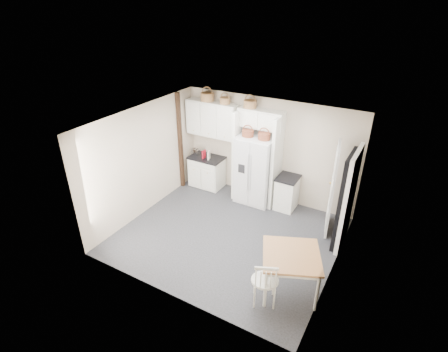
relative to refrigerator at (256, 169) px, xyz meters
The scene contains 27 objects.
floor 1.88m from the refrigerator, 84.83° to the right, with size 4.50×4.50×0.00m, color black.
ceiling 2.40m from the refrigerator, 84.83° to the right, with size 4.50×4.50×0.00m, color white.
wall_back 0.57m from the refrigerator, 66.40° to the left, with size 4.50×4.50×0.00m, color #BFB399.
wall_left 2.71m from the refrigerator, 141.73° to the right, with size 4.00×4.00×0.00m, color #BFB399.
wall_right 2.95m from the refrigerator, 34.62° to the right, with size 4.00×4.00×0.00m, color #BFB399.
refrigerator is the anchor object (origin of this frame).
base_cab_left 1.55m from the refrigerator, behind, with size 0.88×0.56×0.82m, color white.
base_cab_right 0.95m from the refrigerator, ahead, with size 0.46×0.55×0.81m, color white.
dining_table 3.15m from the refrigerator, 53.58° to the right, with size 0.97×0.97×0.80m, color olive.
windsor_chair 3.39m from the refrigerator, 62.01° to the right, with size 0.47×0.42×0.95m, color white.
counter_left 1.48m from the refrigerator, behind, with size 0.92×0.59×0.04m, color black.
counter_right 0.83m from the refrigerator, ahead, with size 0.50×0.59×0.04m, color black.
toaster 1.82m from the refrigerator, behind, with size 0.24×0.14×0.16m, color silver.
cookbook_red 1.50m from the refrigerator, behind, with size 0.03×0.15×0.22m, color #B01121.
cookbook_cream 1.35m from the refrigerator, behind, with size 0.03×0.15×0.22m, color silver.
basket_upper_b 2.18m from the refrigerator, behind, with size 0.34×0.34×0.20m, color olive.
basket_upper_c 1.85m from the refrigerator, 169.98° to the left, with size 0.26×0.26×0.15m, color olive.
basket_bridge_a 1.61m from the refrigerator, 150.37° to the left, with size 0.31×0.31×0.18m, color olive.
basket_fridge_a 0.97m from the refrigerator, 154.05° to the right, with size 0.29×0.29×0.15m, color brown.
basket_fridge_b 0.98m from the refrigerator, 25.32° to the right, with size 0.29×0.29×0.16m, color brown.
upper_cabinet 1.71m from the refrigerator, behind, with size 1.40×0.34×0.90m, color white.
bridge_cabinet 1.27m from the refrigerator, 90.00° to the left, with size 1.12×0.34×0.45m, color white.
fridge_panel_left 0.58m from the refrigerator, behind, with size 0.08×0.60×2.30m, color white.
fridge_panel_right 0.58m from the refrigerator, ahead, with size 0.08×0.60×2.30m, color white.
trim_post 2.12m from the refrigerator, behind, with size 0.09×0.09×2.60m, color black.
doorway_void 2.41m from the refrigerator, 15.87° to the right, with size 0.18×0.85×2.05m, color black.
door_slab 1.98m from the refrigerator, ahead, with size 0.80×0.04×2.05m, color white.
Camera 1 is at (3.00, -5.44, 4.75)m, focal length 28.00 mm.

